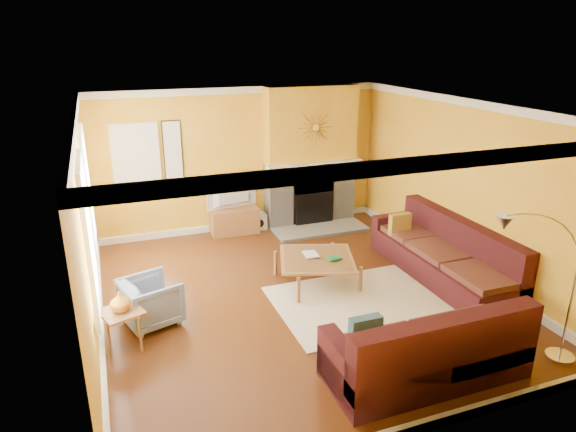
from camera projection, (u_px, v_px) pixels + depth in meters
name	position (u px, v px, depth m)	size (l,w,h in m)	color
floor	(298.00, 295.00, 7.50)	(5.50, 6.00, 0.02)	#603114
ceiling	(299.00, 107.00, 6.60)	(5.50, 6.00, 0.02)	white
wall_back	(240.00, 160.00, 9.71)	(5.50, 0.02, 2.70)	yellow
wall_front	(428.00, 311.00, 4.39)	(5.50, 0.02, 2.70)	yellow
wall_left	(85.00, 232.00, 6.14)	(0.02, 6.00, 2.70)	yellow
wall_right	(464.00, 187.00, 7.96)	(0.02, 6.00, 2.70)	yellow
baseboard	(298.00, 291.00, 7.48)	(5.50, 6.00, 0.12)	white
crown_molding	(299.00, 112.00, 6.62)	(5.50, 6.00, 0.12)	white
window_left_near	(86.00, 191.00, 7.25)	(0.06, 1.22, 1.72)	white
window_left_far	(87.00, 238.00, 5.57)	(0.06, 1.22, 1.72)	white
window_back	(136.00, 158.00, 8.97)	(0.82, 0.06, 1.22)	white
wall_art	(173.00, 152.00, 9.18)	(0.34, 0.04, 1.14)	white
fireplace	(310.00, 157.00, 9.97)	(1.80, 0.40, 2.70)	gray
mantel	(315.00, 164.00, 9.79)	(1.92, 0.22, 0.08)	white
hearth	(320.00, 229.00, 9.92)	(1.80, 0.70, 0.06)	gray
sunburst	(316.00, 128.00, 9.56)	(0.70, 0.04, 0.70)	olive
rug	(361.00, 302.00, 7.27)	(2.40, 1.80, 0.02)	beige
sectional_sofa	(395.00, 276.00, 7.05)	(3.24, 3.88, 0.90)	#401418
coffee_table	(317.00, 270.00, 7.77)	(1.09, 1.09, 0.43)	white
media_console	(235.00, 221.00, 9.74)	(0.89, 0.40, 0.49)	#9C6739
tv	(234.00, 194.00, 9.56)	(1.00, 0.13, 0.58)	black
subwoofer	(257.00, 221.00, 10.01)	(0.31, 0.31, 0.31)	white
armchair	(151.00, 301.00, 6.66)	(0.67, 0.69, 0.63)	gray
side_table	(123.00, 329.00, 6.16)	(0.45, 0.45, 0.49)	#9C6739
vase	(120.00, 302.00, 6.03)	(0.24, 0.24, 0.25)	orange
book	(304.00, 255.00, 7.74)	(0.21, 0.28, 0.03)	white
arc_lamp	(538.00, 294.00, 5.51)	(1.23, 0.36, 1.91)	silver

